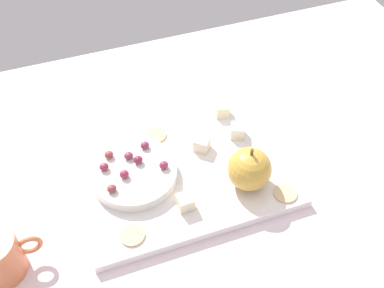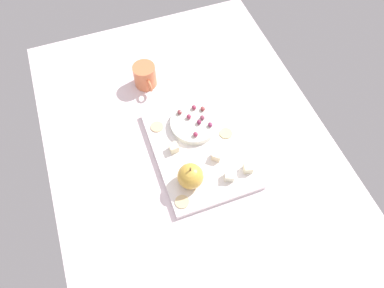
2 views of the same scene
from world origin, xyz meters
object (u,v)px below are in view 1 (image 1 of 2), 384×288
at_px(grape_3, 129,156).
at_px(grape_4, 104,167).
at_px(platter, 182,173).
at_px(apple_whole, 249,169).
at_px(grape_0, 145,145).
at_px(grape_6, 112,189).
at_px(cracker_1, 156,135).
at_px(cheese_cube_0, 202,144).
at_px(grape_1, 109,155).
at_px(grape_7, 164,165).
at_px(cracker_0, 285,193).
at_px(grape_2, 124,174).
at_px(serving_dish, 134,173).
at_px(cracker_2, 132,235).
at_px(cheese_cube_2, 222,110).
at_px(cheese_cube_3, 185,202).
at_px(grape_5, 138,160).
at_px(cheese_cube_1, 238,131).

relative_size(grape_3, grape_4, 1.00).
bearing_deg(platter, apple_whole, -33.74).
bearing_deg(grape_0, grape_3, -157.43).
bearing_deg(grape_6, cracker_1, 47.18).
xyz_separation_m(cheese_cube_0, grape_1, (-0.17, 0.02, 0.02)).
relative_size(cracker_1, grape_7, 2.53).
bearing_deg(cracker_0, grape_2, 156.32).
bearing_deg(serving_dish, cracker_1, 52.47).
bearing_deg(grape_2, grape_7, -2.47).
distance_m(cheese_cube_0, grape_7, 0.09).
distance_m(platter, cracker_2, 0.16).
bearing_deg(grape_7, serving_dish, 164.28).
relative_size(cheese_cube_2, grape_0, 1.62).
height_order(cracker_1, grape_4, grape_4).
xyz_separation_m(serving_dish, cheese_cube_2, (0.21, 0.10, 0.00)).
bearing_deg(serving_dish, grape_3, 91.71).
bearing_deg(platter, grape_3, 154.99).
relative_size(apple_whole, cracker_1, 1.86).
bearing_deg(cheese_cube_0, cracker_1, 139.76).
distance_m(cheese_cube_2, cheese_cube_3, 0.23).
bearing_deg(grape_5, grape_1, 146.99).
relative_size(serving_dish, apple_whole, 2.02).
bearing_deg(cracker_0, serving_dish, 152.47).
distance_m(platter, cheese_cube_1, 0.14).
bearing_deg(grape_2, cheese_cube_3, -43.53).
relative_size(grape_1, grape_5, 1.00).
bearing_deg(apple_whole, cheese_cube_2, 82.84).
height_order(cracker_2, grape_0, grape_0).
bearing_deg(grape_1, grape_2, -74.19).
height_order(cheese_cube_1, grape_4, grape_4).
xyz_separation_m(grape_3, grape_5, (0.01, -0.02, 0.00)).
bearing_deg(cracker_1, grape_7, -97.53).
relative_size(cheese_cube_0, grape_5, 1.62).
bearing_deg(grape_7, cracker_0, -30.46).
distance_m(grape_0, grape_1, 0.07).
height_order(cheese_cube_1, grape_6, grape_6).
bearing_deg(cheese_cube_0, grape_4, -177.94).
height_order(grape_0, grape_1, same).
height_order(platter, cracker_1, cracker_1).
xyz_separation_m(platter, grape_4, (-0.13, 0.03, 0.04)).
bearing_deg(grape_1, cracker_2, -90.28).
relative_size(serving_dish, grape_6, 9.49).
xyz_separation_m(grape_4, grape_7, (0.10, -0.03, 0.00)).
xyz_separation_m(cracker_2, grape_2, (0.02, 0.10, 0.03)).
relative_size(serving_dish, cheese_cube_3, 5.86).
bearing_deg(grape_4, cheese_cube_3, -43.64).
bearing_deg(grape_3, grape_0, 22.57).
xyz_separation_m(apple_whole, cheese_cube_2, (0.02, 0.17, -0.02)).
bearing_deg(cracker_1, grape_0, -126.73).
xyz_separation_m(cracker_0, grape_0, (-0.20, 0.16, 0.03)).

